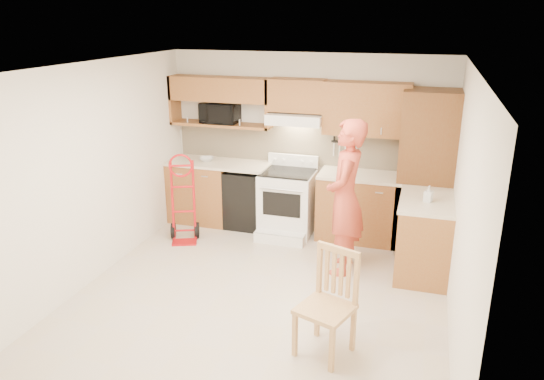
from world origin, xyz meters
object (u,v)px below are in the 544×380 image
at_px(microwave, 220,113).
at_px(hand_truck, 183,203).
at_px(dining_chair, 325,305).
at_px(person, 345,198).
at_px(range, 286,198).

xyz_separation_m(microwave, hand_truck, (-0.20, -0.92, -1.08)).
relative_size(hand_truck, dining_chair, 1.12).
bearing_deg(person, range, -133.02).
relative_size(person, dining_chair, 1.87).
bearing_deg(microwave, dining_chair, -52.11).
height_order(microwave, hand_truck, microwave).
height_order(person, dining_chair, person).
bearing_deg(range, person, -42.21).
relative_size(range, hand_truck, 0.97).
xyz_separation_m(range, hand_truck, (-1.28, -0.64, 0.02)).
bearing_deg(person, hand_truck, -96.52).
distance_m(microwave, hand_truck, 1.44).
height_order(range, dining_chair, range).
height_order(microwave, person, person).
height_order(range, hand_truck, hand_truck).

